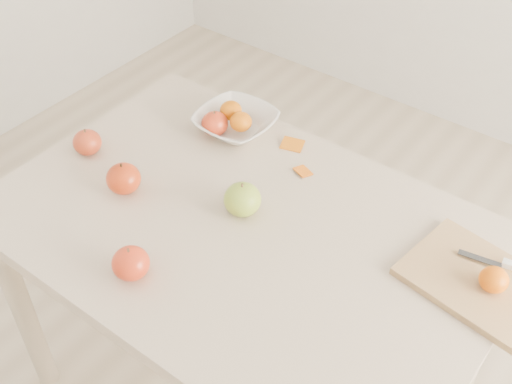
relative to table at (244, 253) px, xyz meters
The scene contains 13 objects.
table is the anchor object (origin of this frame).
cutting_board 0.55m from the table, 17.66° to the left, with size 0.30×0.22×0.02m, color tan.
board_tangerine 0.58m from the table, 15.78° to the left, with size 0.06×0.06×0.05m, color #D45E07.
fruit_bowl 0.40m from the table, 131.08° to the left, with size 0.22×0.22×0.05m, color white.
bowl_tangerine_near 0.43m from the table, 132.84° to the left, with size 0.06×0.06×0.05m, color #D06407.
bowl_tangerine_far 0.38m from the table, 128.97° to the left, with size 0.06×0.06×0.05m, color #D46607.
orange_peel_a 0.34m from the table, 104.09° to the left, with size 0.06×0.04×0.00m, color #CD650E.
orange_peel_b 0.27m from the table, 88.86° to the left, with size 0.04×0.04×0.00m, color #D8610F.
apple_green 0.15m from the table, 129.79° to the left, with size 0.09×0.09×0.08m, color olive.
apple_red_c 0.32m from the table, 110.30° to the right, with size 0.08×0.08×0.07m, color #A52014.
apple_red_a 0.39m from the table, 140.13° to the left, with size 0.08×0.08×0.07m, color maroon.
apple_red_d 0.52m from the table, behind, with size 0.08×0.08×0.07m, color #910509.
apple_red_b 0.35m from the table, 165.44° to the right, with size 0.09×0.09×0.08m, color maroon.
Camera 1 is at (0.67, -0.84, 1.83)m, focal length 45.00 mm.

